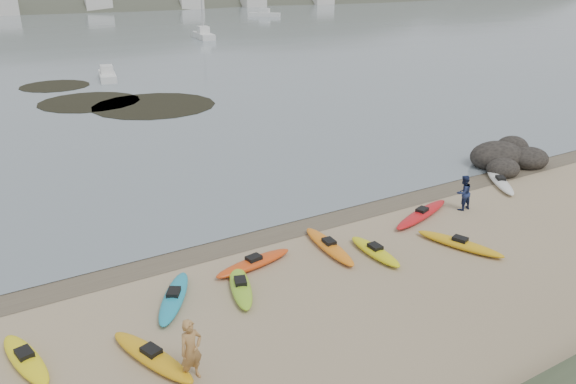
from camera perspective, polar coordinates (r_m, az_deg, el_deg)
ground at (r=24.82m, az=0.00°, el=-3.22°), size 600.00×600.00×0.00m
wet_sand at (r=24.58m, az=0.36°, el=-3.47°), size 60.00×60.00×0.00m
kayaks at (r=21.74m, az=3.95°, el=-6.57°), size 25.23×8.04×0.34m
person_west at (r=15.84m, az=-9.82°, el=-15.55°), size 0.74×0.56×1.84m
person_east at (r=27.19m, az=17.39°, el=-0.06°), size 0.82×0.65×1.68m
rock_cluster at (r=34.67m, az=21.31°, el=2.97°), size 5.15×3.76×1.67m
kelp_mats at (r=51.36m, az=-17.53°, el=8.89°), size 13.76×21.42×0.04m
moored_boats at (r=103.41m, az=-26.02°, el=13.96°), size 111.83×73.20×1.26m
far_hills at (r=220.86m, az=-18.02°, el=13.65°), size 550.00×135.00×80.00m
far_town at (r=165.46m, az=-26.07°, el=16.55°), size 199.00×5.00×4.00m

